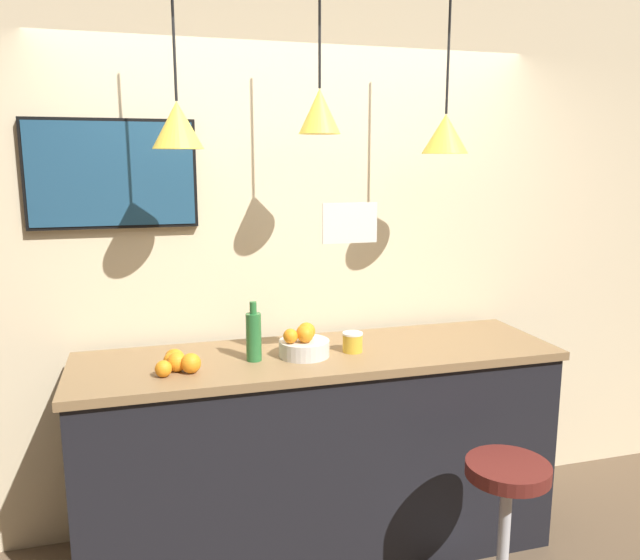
{
  "coord_description": "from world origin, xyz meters",
  "views": [
    {
      "loc": [
        -0.78,
        -2.01,
        1.93
      ],
      "look_at": [
        0.0,
        0.72,
        1.38
      ],
      "focal_mm": 35.0,
      "sensor_mm": 36.0,
      "label": 1
    }
  ],
  "objects_px": {
    "bar_stool": "(505,517)",
    "fruit_bowl": "(304,343)",
    "juice_bottle": "(254,336)",
    "spread_jar": "(353,342)",
    "mounted_tv": "(112,174)"
  },
  "relations": [
    {
      "from": "bar_stool",
      "to": "fruit_bowl",
      "type": "bearing_deg",
      "value": 138.97
    },
    {
      "from": "juice_bottle",
      "to": "spread_jar",
      "type": "height_order",
      "value": "juice_bottle"
    },
    {
      "from": "bar_stool",
      "to": "fruit_bowl",
      "type": "relative_size",
      "value": 2.97
    },
    {
      "from": "juice_bottle",
      "to": "mounted_tv",
      "type": "bearing_deg",
      "value": 144.52
    },
    {
      "from": "fruit_bowl",
      "to": "mounted_tv",
      "type": "xyz_separation_m",
      "value": [
        -0.82,
        0.42,
        0.77
      ]
    },
    {
      "from": "fruit_bowl",
      "to": "spread_jar",
      "type": "bearing_deg",
      "value": 1.03
    },
    {
      "from": "bar_stool",
      "to": "juice_bottle",
      "type": "height_order",
      "value": "juice_bottle"
    },
    {
      "from": "juice_bottle",
      "to": "spread_jar",
      "type": "xyz_separation_m",
      "value": [
        0.47,
        0.0,
        -0.07
      ]
    },
    {
      "from": "fruit_bowl",
      "to": "bar_stool",
      "type": "bearing_deg",
      "value": -41.03
    },
    {
      "from": "bar_stool",
      "to": "mounted_tv",
      "type": "height_order",
      "value": "mounted_tv"
    },
    {
      "from": "fruit_bowl",
      "to": "juice_bottle",
      "type": "relative_size",
      "value": 0.86
    },
    {
      "from": "mounted_tv",
      "to": "juice_bottle",
      "type": "bearing_deg",
      "value": -35.48
    },
    {
      "from": "fruit_bowl",
      "to": "mounted_tv",
      "type": "distance_m",
      "value": 1.2
    },
    {
      "from": "spread_jar",
      "to": "mounted_tv",
      "type": "bearing_deg",
      "value": 158.53
    },
    {
      "from": "fruit_bowl",
      "to": "mounted_tv",
      "type": "relative_size",
      "value": 0.3
    }
  ]
}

